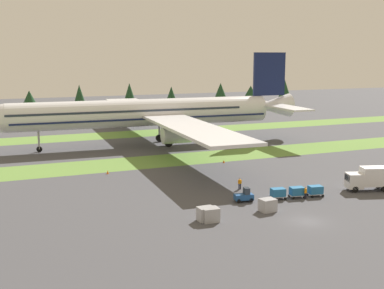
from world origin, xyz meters
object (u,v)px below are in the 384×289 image
object	(u,v)px
baggage_tug	(244,196)
uld_container_0	(210,215)
cargo_dolly_lead	(278,193)
ground_crew_loader	(306,192)
airliner	(155,112)
cargo_dolly_third	(315,190)
cargo_dolly_second	(297,191)
uld_container_1	(206,214)
taxiway_marker_1	(108,172)
ground_crew_marshaller	(240,183)
uld_container_2	(268,205)
taxiway_marker_0	(224,161)
catering_truck	(370,178)

from	to	relation	value
baggage_tug	uld_container_0	distance (m)	9.77
cargo_dolly_lead	ground_crew_loader	xyz separation A→B (m)	(3.70, -1.36, 0.03)
airliner	cargo_dolly_third	size ratio (longest dim) A/B	35.40
ground_crew_loader	cargo_dolly_lead	bearing A→B (deg)	133.51
cargo_dolly_second	uld_container_1	distance (m)	16.61
airliner	ground_crew_loader	world-z (taller)	airliner
ground_crew_loader	uld_container_0	world-z (taller)	ground_crew_loader
cargo_dolly_lead	uld_container_1	size ratio (longest dim) A/B	1.20
baggage_tug	taxiway_marker_1	world-z (taller)	baggage_tug
cargo_dolly_second	cargo_dolly_third	bearing A→B (deg)	-90.00
ground_crew_marshaller	ground_crew_loader	bearing A→B (deg)	-32.85
cargo_dolly_third	uld_container_2	world-z (taller)	uld_container_2
cargo_dolly_second	ground_crew_loader	bearing A→B (deg)	-129.95
baggage_tug	cargo_dolly_lead	world-z (taller)	baggage_tug
baggage_tug	cargo_dolly_third	xyz separation A→B (m)	(10.71, -1.58, 0.10)
ground_crew_loader	uld_container_2	distance (m)	8.47
baggage_tug	taxiway_marker_0	bearing A→B (deg)	-11.06
uld_container_1	taxiway_marker_0	bearing A→B (deg)	60.39
baggage_tug	ground_crew_marshaller	size ratio (longest dim) A/B	1.59
uld_container_2	ground_crew_loader	bearing A→B (deg)	20.25
cargo_dolly_second	uld_container_0	bearing A→B (deg)	115.08
baggage_tug	taxiway_marker_0	world-z (taller)	baggage_tug
catering_truck	taxiway_marker_0	distance (m)	28.47
cargo_dolly_lead	cargo_dolly_second	size ratio (longest dim) A/B	1.00
cargo_dolly_lead	uld_container_1	bearing A→B (deg)	118.06
cargo_dolly_lead	catering_truck	xyz separation A→B (m)	(15.20, -1.32, 1.03)
cargo_dolly_second	taxiway_marker_0	size ratio (longest dim) A/B	4.50
catering_truck	uld_container_0	world-z (taller)	catering_truck
cargo_dolly_lead	cargo_dolly_third	size ratio (longest dim) A/B	1.00
airliner	cargo_dolly_third	distance (m)	49.91
catering_truck	taxiway_marker_1	xyz separation A→B (m)	(-34.09, 25.44, -1.65)
baggage_tug	ground_crew_loader	size ratio (longest dim) A/B	1.59
baggage_tug	catering_truck	size ratio (longest dim) A/B	0.38
cargo_dolly_lead	catering_truck	bearing A→B (deg)	-86.57
cargo_dolly_second	cargo_dolly_third	world-z (taller)	same
airliner	ground_crew_marshaller	distance (m)	41.70
ground_crew_marshaller	uld_container_1	size ratio (longest dim) A/B	0.87
uld_container_0	catering_truck	bearing A→B (deg)	7.71
ground_crew_loader	uld_container_0	xyz separation A→B (m)	(-16.50, -3.75, -0.08)
uld_container_0	cargo_dolly_second	bearing A→B (deg)	16.67
cargo_dolly_second	baggage_tug	bearing A→B (deg)	90.00
cargo_dolly_third	uld_container_1	world-z (taller)	uld_container_1
baggage_tug	taxiway_marker_1	xyz separation A→B (m)	(-13.92, 23.38, -0.51)
catering_truck	uld_container_1	world-z (taller)	catering_truck
cargo_dolly_lead	cargo_dolly_third	xyz separation A→B (m)	(5.74, -0.85, 0.00)
airliner	catering_truck	distance (m)	52.63
ground_crew_marshaller	uld_container_2	bearing A→B (deg)	-79.19
ground_crew_marshaller	uld_container_1	bearing A→B (deg)	-113.24
ground_crew_loader	uld_container_0	distance (m)	16.92
ground_crew_loader	uld_container_1	size ratio (longest dim) A/B	0.87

